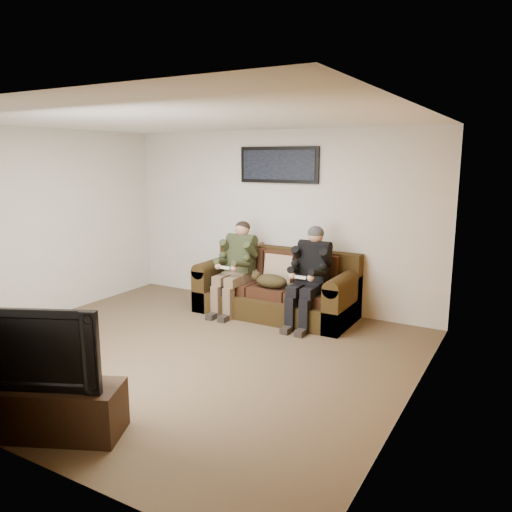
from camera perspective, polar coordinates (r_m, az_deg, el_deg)
The scene contains 15 objects.
floor at distance 5.90m, azimuth -7.99°, elevation -10.85°, with size 5.00×5.00×0.00m, color brown.
ceiling at distance 5.49m, azimuth -8.75°, elevation 15.20°, with size 5.00×5.00×0.00m, color silver.
wall_back at distance 7.44m, azimuth 2.36°, elevation 4.20°, with size 5.00×5.00×0.00m, color beige.
wall_left at distance 7.35m, azimuth -23.97°, elevation 3.15°, with size 4.50×4.50×0.00m, color beige.
wall_right at distance 4.49m, azimuth 17.73°, elevation -0.96°, with size 4.50×4.50×0.00m, color beige.
accent_wall_right at distance 4.49m, azimuth 17.60°, elevation -0.95°, with size 4.50×4.50×0.00m, color #BF6D13.
sofa at distance 7.14m, azimuth 2.50°, elevation -3.92°, with size 2.23×0.96×0.91m.
throw_pillow at distance 7.10m, azimuth 2.68°, elevation -1.47°, with size 0.43×0.12×0.41m, color tan.
throw_blanket at distance 7.58m, azimuth -1.05°, elevation 1.37°, with size 0.46×0.22×0.08m, color tan.
person_left at distance 7.17m, azimuth -2.24°, elevation -0.66°, with size 0.51×0.87×1.30m.
person_right at distance 6.65m, azimuth 6.21°, elevation -1.63°, with size 0.51×0.86×1.31m.
cat at distance 6.85m, azimuth 1.60°, elevation -2.83°, with size 0.66×0.26×0.24m.
framed_poster at distance 7.33m, azimuth 2.61°, elevation 10.36°, with size 1.25×0.05×0.52m.
tv_stand at distance 4.56m, azimuth -23.48°, elevation -15.72°, with size 1.34×0.43×0.42m, color black.
television at distance 4.35m, azimuth -24.04°, elevation -9.30°, with size 1.16×0.15×0.67m, color black.
Camera 1 is at (3.38, -4.31, 2.20)m, focal length 35.00 mm.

